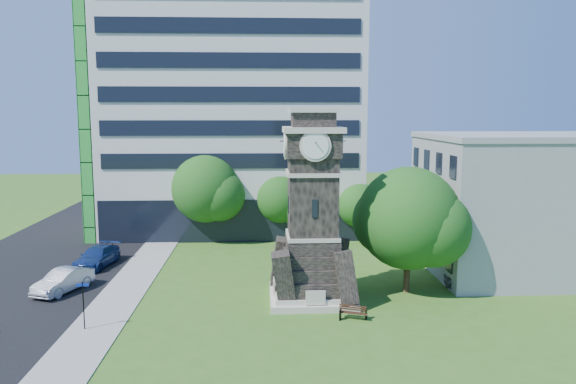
{
  "coord_description": "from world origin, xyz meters",
  "views": [
    {
      "loc": [
        -0.15,
        -32.86,
        11.89
      ],
      "look_at": [
        1.64,
        6.16,
        6.42
      ],
      "focal_mm": 35.0,
      "sensor_mm": 36.0,
      "label": 1
    }
  ],
  "objects_px": {
    "clock_tower": "(312,219)",
    "street_sign": "(83,300)",
    "car_east_lot": "(477,280)",
    "car_street_mid": "(63,281)",
    "car_street_north": "(97,257)",
    "park_bench": "(353,312)"
  },
  "relations": [
    {
      "from": "car_street_mid",
      "to": "car_east_lot",
      "type": "xyz_separation_m",
      "value": [
        28.02,
        -0.67,
        -0.16
      ]
    },
    {
      "from": "car_street_mid",
      "to": "street_sign",
      "type": "bearing_deg",
      "value": -41.42
    },
    {
      "from": "clock_tower",
      "to": "street_sign",
      "type": "xyz_separation_m",
      "value": [
        -13.05,
        -4.64,
        -3.56
      ]
    },
    {
      "from": "clock_tower",
      "to": "car_street_mid",
      "type": "height_order",
      "value": "clock_tower"
    },
    {
      "from": "clock_tower",
      "to": "street_sign",
      "type": "distance_m",
      "value": 14.3
    },
    {
      "from": "clock_tower",
      "to": "car_street_mid",
      "type": "bearing_deg",
      "value": 172.28
    },
    {
      "from": "car_street_mid",
      "to": "park_bench",
      "type": "bearing_deg",
      "value": 3.82
    },
    {
      "from": "car_street_north",
      "to": "street_sign",
      "type": "distance_m",
      "value": 13.62
    },
    {
      "from": "car_east_lot",
      "to": "park_bench",
      "type": "bearing_deg",
      "value": 133.34
    },
    {
      "from": "park_bench",
      "to": "car_east_lot",
      "type": "bearing_deg",
      "value": 49.95
    },
    {
      "from": "car_east_lot",
      "to": "street_sign",
      "type": "bearing_deg",
      "value": 118.14
    },
    {
      "from": "park_bench",
      "to": "clock_tower",
      "type": "bearing_deg",
      "value": 139.93
    },
    {
      "from": "clock_tower",
      "to": "car_street_mid",
      "type": "distance_m",
      "value": 17.32
    },
    {
      "from": "clock_tower",
      "to": "car_street_mid",
      "type": "relative_size",
      "value": 2.65
    },
    {
      "from": "park_bench",
      "to": "street_sign",
      "type": "height_order",
      "value": "street_sign"
    },
    {
      "from": "car_street_mid",
      "to": "car_street_north",
      "type": "bearing_deg",
      "value": 107.69
    },
    {
      "from": "street_sign",
      "to": "car_street_mid",
      "type": "bearing_deg",
      "value": 111.07
    },
    {
      "from": "car_street_mid",
      "to": "street_sign",
      "type": "relative_size",
      "value": 1.69
    },
    {
      "from": "car_east_lot",
      "to": "park_bench",
      "type": "height_order",
      "value": "car_east_lot"
    },
    {
      "from": "car_street_north",
      "to": "car_east_lot",
      "type": "bearing_deg",
      "value": -4.42
    },
    {
      "from": "clock_tower",
      "to": "car_street_north",
      "type": "height_order",
      "value": "clock_tower"
    },
    {
      "from": "clock_tower",
      "to": "car_street_north",
      "type": "distance_m",
      "value": 18.84
    }
  ]
}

